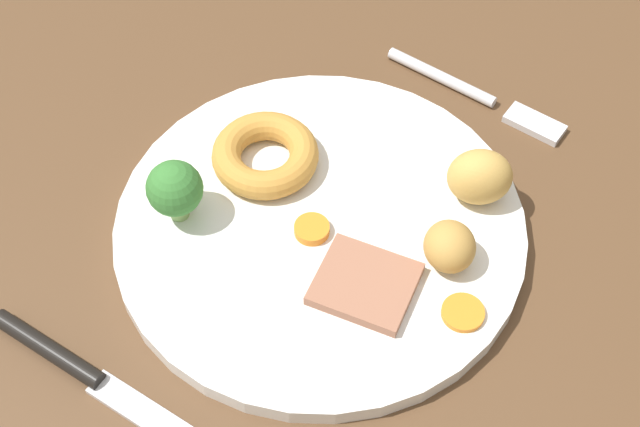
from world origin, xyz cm
name	(u,v)px	position (x,y,z in cm)	size (l,w,h in cm)	color
dining_table	(286,255)	(0.00, 0.00, 1.80)	(120.00, 84.00, 3.60)	brown
dinner_plate	(320,228)	(-2.00, 1.42, 4.30)	(28.17, 28.17, 1.40)	white
meat_slice_main	(369,280)	(-0.44, 7.04, 5.40)	(6.24, 5.52, 0.80)	#9E664C
yorkshire_pudding	(265,155)	(-3.30, -4.87, 6.05)	(7.61, 7.61, 2.09)	#C68938
roast_potato_left	(480,177)	(-10.91, 8.05, 7.06)	(4.46, 3.62, 4.11)	tan
roast_potato_right	(450,246)	(-5.22, 9.78, 6.59)	(3.40, 3.68, 3.19)	#BC8C42
carrot_coin_front	(463,313)	(-2.54, 13.00, 5.20)	(2.77, 2.77, 0.41)	orange
carrot_coin_back	(312,229)	(-1.02, 1.54, 5.33)	(2.42, 2.42, 0.66)	orange
broccoli_floret	(175,189)	(3.85, -6.25, 7.80)	(3.83, 3.83, 4.82)	#8CB766
fork	(479,96)	(-19.78, 2.20, 3.99)	(2.95, 15.32, 0.90)	silver
knife	(89,376)	(15.76, -2.05, 4.05)	(4.20, 18.51, 1.20)	black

